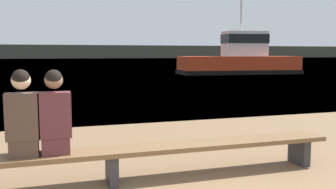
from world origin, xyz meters
TOP-DOWN VIEW (x-y plane):
  - water_surface at (0.00, 126.29)m, footprint 240.00×240.00m
  - far_shoreline at (0.00, 122.56)m, footprint 600.00×12.00m
  - bench_main at (-0.57, 2.27)m, footprint 6.43×0.47m
  - person_left at (-1.64, 2.27)m, footprint 0.39×0.38m
  - person_right at (-1.27, 2.27)m, footprint 0.39×0.37m
  - tugboat_red at (13.65, 25.09)m, footprint 10.16×4.22m

SIDE VIEW (x-z plane):
  - water_surface at x=0.00m, z-range 0.00..0.00m
  - bench_main at x=-0.57m, z-range 0.15..0.61m
  - person_right at x=-1.27m, z-range 0.41..1.47m
  - person_left at x=-1.64m, z-range 0.41..1.48m
  - tugboat_red at x=13.65m, z-range -1.97..4.14m
  - far_shoreline at x=0.00m, z-range 0.00..4.15m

